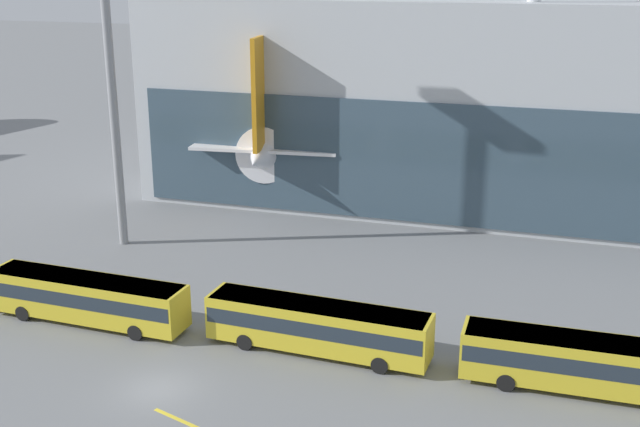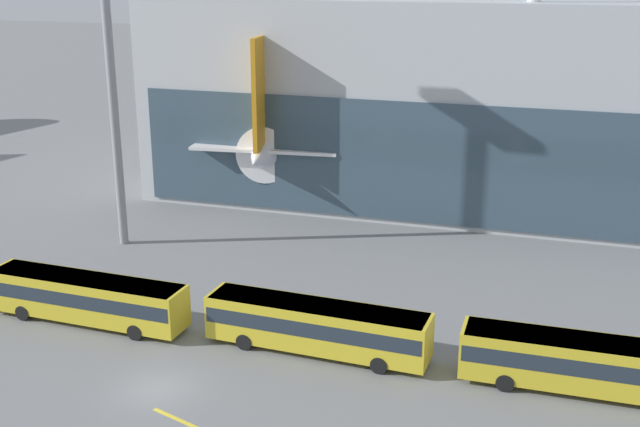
# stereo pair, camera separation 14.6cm
# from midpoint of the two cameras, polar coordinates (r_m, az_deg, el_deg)

# --- Properties ---
(ground_plane) EXTENTS (440.00, 440.00, 0.00)m
(ground_plane) POSITION_cam_midpoint_polar(r_m,az_deg,el_deg) (45.26, -11.53, -12.15)
(ground_plane) COLOR slate
(airliner_at_gate_far) EXTENTS (33.42, 37.67, 15.91)m
(airliner_at_gate_far) POSITION_cam_midpoint_polar(r_m,az_deg,el_deg) (85.86, -1.54, 6.40)
(airliner_at_gate_far) COLOR white
(airliner_at_gate_far) RESTS_ON ground_plane
(shuttle_bus_1) EXTENTS (13.51, 3.08, 3.02)m
(shuttle_bus_1) POSITION_cam_midpoint_polar(r_m,az_deg,el_deg) (53.17, -16.30, -5.68)
(shuttle_bus_1) COLOR gold
(shuttle_bus_1) RESTS_ON ground_plane
(shuttle_bus_2) EXTENTS (13.52, 3.18, 3.02)m
(shuttle_bus_2) POSITION_cam_midpoint_polar(r_m,az_deg,el_deg) (47.36, -0.27, -7.89)
(shuttle_bus_2) COLOR gold
(shuttle_bus_2) RESTS_ON ground_plane
(shuttle_bus_3) EXTENTS (13.44, 2.73, 3.02)m
(shuttle_bus_3) POSITION_cam_midpoint_polar(r_m,az_deg,el_deg) (45.60, 18.51, -9.96)
(shuttle_bus_3) COLOR gold
(shuttle_bus_3) RESTS_ON ground_plane
(floodlight_mast) EXTENTS (3.19, 3.19, 25.67)m
(floodlight_mast) POSITION_cam_midpoint_polar(r_m,az_deg,el_deg) (63.87, -14.99, 12.89)
(floodlight_mast) COLOR gray
(floodlight_mast) RESTS_ON ground_plane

